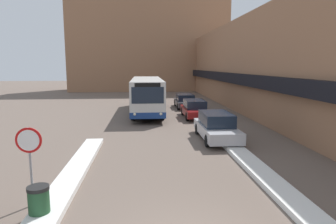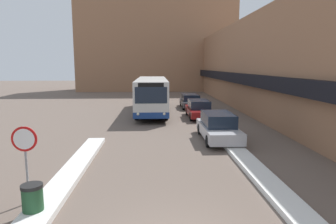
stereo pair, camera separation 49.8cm
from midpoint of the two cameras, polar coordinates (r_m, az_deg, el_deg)
building_row_right at (r=31.93m, az=17.01°, el=8.46°), size 5.50×60.00×8.40m
building_backdrop_far at (r=52.39m, az=-1.91°, el=13.03°), size 26.00×8.00×16.07m
snow_bank_left at (r=11.27m, az=-18.21°, el=-12.84°), size 0.90×12.54×0.20m
snow_bank_right at (r=13.22m, az=16.40°, el=-9.50°), size 0.90×13.20×0.20m
city_bus at (r=26.66m, az=-2.57°, el=3.42°), size 2.60×11.69×3.04m
parked_car_front at (r=17.17m, az=10.35°, el=-2.77°), size 1.85×4.77×1.54m
parked_car_middle at (r=24.32m, az=6.51°, el=0.59°), size 1.82×4.51×1.43m
parked_car_back at (r=30.01m, az=4.78°, el=2.12°), size 1.86×4.49×1.35m
stop_sign at (r=9.83m, az=-24.29°, el=-6.28°), size 0.76×0.08×2.40m
trash_bin at (r=9.30m, az=-22.93°, el=-15.31°), size 0.59×0.59×0.95m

